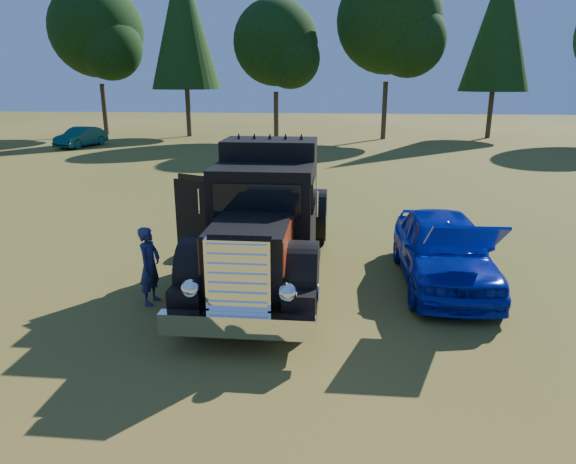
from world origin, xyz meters
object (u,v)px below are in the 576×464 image
at_px(diamond_t_truck, 265,224).
at_px(hotrod_coupe, 443,249).
at_px(spectator_near, 150,266).
at_px(distant_teal_car, 81,137).
at_px(spectator_far, 200,231).

xyz_separation_m(diamond_t_truck, hotrod_coupe, (3.84, 0.21, -0.51)).
height_order(hotrod_coupe, spectator_near, hotrod_coupe).
distance_m(diamond_t_truck, spectator_near, 2.58).
height_order(hotrod_coupe, distant_teal_car, hotrod_coupe).
bearing_deg(distant_teal_car, diamond_t_truck, -42.89).
xyz_separation_m(diamond_t_truck, distant_teal_car, (-15.40, 22.13, -0.64)).
xyz_separation_m(diamond_t_truck, spectator_far, (-1.59, 0.48, -0.34)).
distance_m(diamond_t_truck, spectator_far, 1.70).
distance_m(spectator_near, spectator_far, 1.99).
distance_m(hotrod_coupe, spectator_far, 5.44).
relative_size(diamond_t_truck, spectator_near, 4.57).
bearing_deg(hotrod_coupe, diamond_t_truck, -176.85).
distance_m(spectator_far, distant_teal_car, 25.68).
height_order(diamond_t_truck, spectator_far, diamond_t_truck).
bearing_deg(diamond_t_truck, hotrod_coupe, 3.15).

